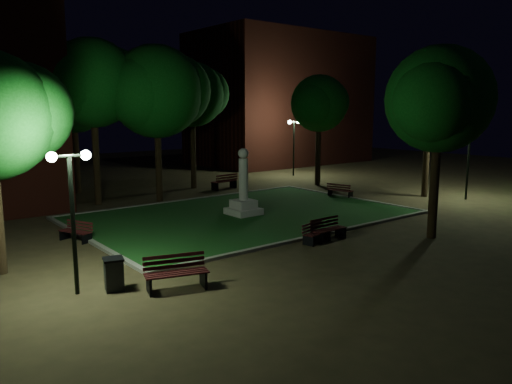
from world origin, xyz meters
TOP-DOWN VIEW (x-y plane):
  - ground at (0.00, 0.00)m, footprint 80.00×80.00m
  - lawn at (0.00, 2.00)m, footprint 15.00×10.00m
  - lawn_kerb at (0.00, 2.00)m, footprint 15.40×10.40m
  - monument at (0.00, 2.00)m, footprint 1.40×1.40m
  - building_far at (18.00, 20.00)m, footprint 16.00×10.00m
  - tree_north_wl at (-4.28, 9.22)m, footprint 5.72×4.67m
  - tree_north_er at (2.74, 10.89)m, footprint 5.05×4.12m
  - tree_ne at (10.01, 6.78)m, footprint 4.63×3.78m
  - tree_east at (11.76, -0.32)m, footprint 5.33×4.35m
  - tree_se at (3.48, -6.03)m, footprint 5.05×4.12m
  - tree_far_north at (-3.85, 13.62)m, footprint 5.57×4.54m
  - tree_extra at (-1.21, 8.04)m, footprint 6.18×5.05m
  - lamppost_sw at (-9.87, -3.36)m, footprint 1.18×0.28m
  - lamppost_se at (12.66, -2.35)m, footprint 1.18×0.28m
  - lamppost_ne at (12.01, 11.44)m, footprint 1.18×0.28m
  - bench_near_left at (-0.10, -3.66)m, footprint 1.58×0.57m
  - bench_near_right at (-0.73, -3.61)m, footprint 1.47×0.77m
  - bench_west_near at (-7.53, -4.77)m, footprint 1.90×1.11m
  - bench_left_side at (-7.93, 2.34)m, footprint 0.99×1.49m
  - bench_right_side at (7.45, 2.53)m, footprint 0.91×1.59m
  - bench_far_side at (3.99, 9.28)m, footprint 1.87×0.84m
  - trash_bin at (-8.94, -3.73)m, footprint 0.68×0.68m

SIDE VIEW (x-z plane):
  - ground at x=0.00m, z-range 0.00..0.00m
  - lawn at x=0.00m, z-range 0.00..0.08m
  - lawn_kerb at x=0.00m, z-range 0.00..0.12m
  - bench_near_right at x=-0.73m, z-range -0.02..0.74m
  - bench_left_side at x=-7.93m, z-range -0.02..0.75m
  - bench_right_side at x=7.45m, z-range -0.02..0.80m
  - bench_near_left at x=-0.10m, z-range -0.03..0.84m
  - bench_west_near at x=-7.53m, z-range -0.03..0.96m
  - bench_far_side at x=3.99m, z-range -0.03..0.96m
  - trash_bin at x=-8.94m, z-range 0.01..0.95m
  - monument at x=0.00m, z-range -0.64..2.56m
  - lamppost_sw at x=-9.87m, z-range 0.84..4.84m
  - lamppost_ne at x=12.01m, z-range 0.87..5.15m
  - lamppost_se at x=12.66m, z-range 0.91..5.54m
  - tree_se at x=3.48m, z-range 1.70..9.23m
  - tree_ne at x=10.01m, z-range 1.78..9.16m
  - tree_east at x=11.76m, z-range 1.66..9.35m
  - tree_far_north at x=-3.85m, z-range 1.83..10.05m
  - building_far at x=18.00m, z-range 0.00..12.00m
  - tree_north_er at x=2.74m, z-range 1.97..10.06m
  - tree_extra at x=-1.21m, z-range 1.75..10.31m
  - tree_north_wl at x=-4.28m, z-range 2.05..10.83m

